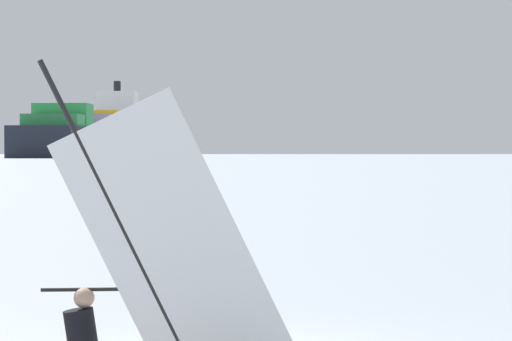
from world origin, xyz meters
TOP-DOWN VIEW (x-y plane):
  - windsurfer at (-0.53, -2.60)m, footprint 3.62×2.02m
  - cargo_ship at (-254.68, 416.65)m, footprint 92.84×198.65m

SIDE VIEW (x-z plane):
  - windsurfer at x=-0.53m, z-range -1.05..2.81m
  - cargo_ship at x=-254.68m, z-range -11.12..31.37m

